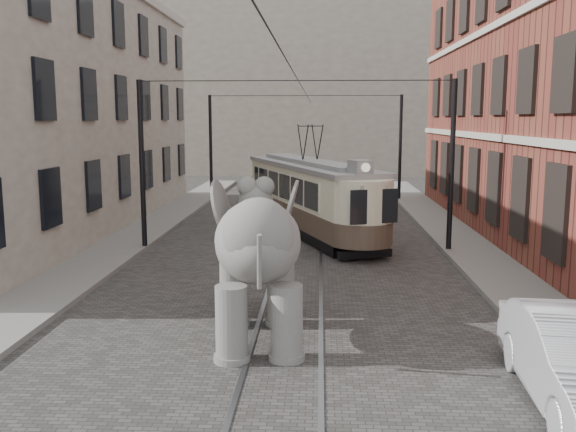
{
  "coord_description": "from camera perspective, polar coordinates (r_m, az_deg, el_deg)",
  "views": [
    {
      "loc": [
        0.67,
        -15.74,
        4.66
      ],
      "look_at": [
        -0.17,
        0.67,
        2.1
      ],
      "focal_mm": 38.99,
      "sensor_mm": 36.0,
      "label": 1
    }
  ],
  "objects": [
    {
      "name": "sidewalk_right",
      "position": [
        17.23,
        20.99,
        -7.18
      ],
      "size": [
        2.0,
        60.0,
        0.15
      ],
      "primitive_type": "cube",
      "color": "slate",
      "rests_on": "ground"
    },
    {
      "name": "sidewalk_left",
      "position": [
        17.89,
        -20.96,
        -6.59
      ],
      "size": [
        2.0,
        60.0,
        0.15
      ],
      "primitive_type": "cube",
      "color": "slate",
      "rests_on": "ground"
    },
    {
      "name": "tram_rails",
      "position": [
        16.42,
        0.47,
        -7.59
      ],
      "size": [
        1.54,
        80.0,
        0.02
      ],
      "primitive_type": null,
      "color": "slate",
      "rests_on": "ground"
    },
    {
      "name": "catenary",
      "position": [
        20.82,
        0.52,
        4.28
      ],
      "size": [
        11.0,
        30.2,
        6.0
      ],
      "primitive_type": null,
      "color": "black",
      "rests_on": "ground"
    },
    {
      "name": "distant_block",
      "position": [
        55.79,
        2.28,
        11.25
      ],
      "size": [
        28.0,
        10.0,
        14.0
      ],
      "primitive_type": "cube",
      "color": "gray",
      "rests_on": "ground"
    },
    {
      "name": "stucco_building",
      "position": [
        28.26,
        -21.74,
        8.92
      ],
      "size": [
        7.0,
        24.0,
        10.0
      ],
      "primitive_type": "cube",
      "color": "gray",
      "rests_on": "ground"
    },
    {
      "name": "elephant",
      "position": [
        13.04,
        -2.76,
        -4.41
      ],
      "size": [
        3.62,
        5.77,
        3.34
      ],
      "primitive_type": null,
      "rotation": [
        0.0,
        0.0,
        0.12
      ],
      "color": "#63605C",
      "rests_on": "ground"
    },
    {
      "name": "tram",
      "position": [
        25.61,
        2.01,
        3.35
      ],
      "size": [
        6.08,
        11.22,
        4.41
      ],
      "primitive_type": null,
      "rotation": [
        0.0,
        0.0,
        0.36
      ],
      "color": "beige",
      "rests_on": "ground"
    },
    {
      "name": "ground",
      "position": [
        16.42,
        0.47,
        -7.63
      ],
      "size": [
        120.0,
        120.0,
        0.0
      ],
      "primitive_type": "plane",
      "color": "#43413E"
    }
  ]
}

